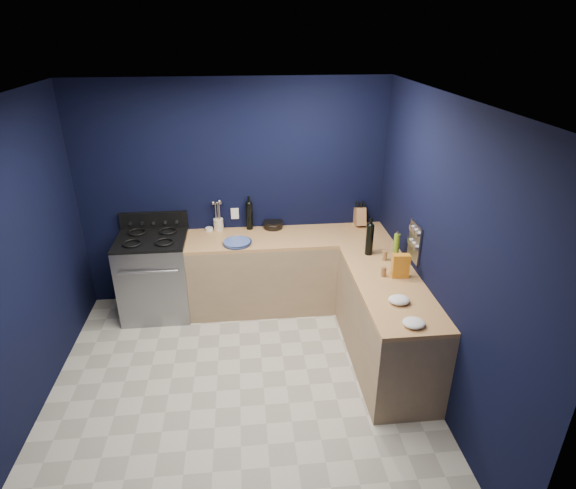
{
  "coord_description": "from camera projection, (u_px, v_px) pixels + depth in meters",
  "views": [
    {
      "loc": [
        0.1,
        -3.41,
        3.09
      ],
      "look_at": [
        0.55,
        1.0,
        1.0
      ],
      "focal_mm": 29.27,
      "sensor_mm": 36.0,
      "label": 1
    }
  ],
  "objects": [
    {
      "name": "ramekin",
      "position": [
        209.0,
        229.0,
        5.47
      ],
      "size": [
        0.1,
        0.1,
        0.03
      ],
      "primitive_type": "cylinder",
      "rotation": [
        0.0,
        0.0,
        -0.1
      ],
      "color": "white",
      "rests_on": "top_back"
    },
    {
      "name": "towel_end",
      "position": [
        414.0,
        323.0,
        3.74
      ],
      "size": [
        0.22,
        0.21,
        0.05
      ],
      "primitive_type": "ellipsoid",
      "rotation": [
        0.0,
        0.0,
        0.26
      ],
      "color": "white",
      "rests_on": "top_right"
    },
    {
      "name": "floor",
      "position": [
        240.0,
        390.0,
        4.38
      ],
      "size": [
        3.5,
        3.5,
        0.02
      ],
      "primitive_type": "cube",
      "color": "beige",
      "rests_on": "ground"
    },
    {
      "name": "cab_right",
      "position": [
        385.0,
        324.0,
        4.58
      ],
      "size": [
        0.63,
        1.67,
        0.86
      ],
      "primitive_type": "cube",
      "color": "#9F815E",
      "rests_on": "floor"
    },
    {
      "name": "wine_bottle_back",
      "position": [
        249.0,
        216.0,
        5.46
      ],
      "size": [
        0.1,
        0.1,
        0.32
      ],
      "primitive_type": "cylinder",
      "rotation": [
        0.0,
        0.0,
        0.25
      ],
      "color": "black",
      "rests_on": "top_back"
    },
    {
      "name": "oil_bottle",
      "position": [
        396.0,
        246.0,
        4.79
      ],
      "size": [
        0.07,
        0.07,
        0.26
      ],
      "primitive_type": "cylinder",
      "rotation": [
        0.0,
        0.0,
        -0.18
      ],
      "color": "olive",
      "rests_on": "top_right"
    },
    {
      "name": "oven_door",
      "position": [
        152.0,
        292.0,
        5.09
      ],
      "size": [
        0.59,
        0.02,
        0.42
      ],
      "primitive_type": "cube",
      "color": "black",
      "rests_on": "gas_range"
    },
    {
      "name": "wine_bottle_right",
      "position": [
        370.0,
        240.0,
        4.85
      ],
      "size": [
        0.08,
        0.08,
        0.32
      ],
      "primitive_type": "cylinder",
      "rotation": [
        0.0,
        0.0,
        -0.05
      ],
      "color": "black",
      "rests_on": "top_right"
    },
    {
      "name": "plate_stack",
      "position": [
        237.0,
        243.0,
        5.13
      ],
      "size": [
        0.31,
        0.31,
        0.04
      ],
      "primitive_type": "cylinder",
      "rotation": [
        0.0,
        0.0,
        0.04
      ],
      "color": "#41619E",
      "rests_on": "top_back"
    },
    {
      "name": "wall_right",
      "position": [
        442.0,
        256.0,
        3.98
      ],
      "size": [
        0.02,
        3.5,
        2.6
      ],
      "primitive_type": "cube",
      "color": "black",
      "rests_on": "ground"
    },
    {
      "name": "knife_block",
      "position": [
        360.0,
        216.0,
        5.59
      ],
      "size": [
        0.12,
        0.25,
        0.26
      ],
      "primitive_type": "cube",
      "rotation": [
        -0.31,
        0.0,
        0.0
      ],
      "color": "#97683E",
      "rests_on": "top_back"
    },
    {
      "name": "spice_panel",
      "position": [
        415.0,
        242.0,
        4.52
      ],
      "size": [
        0.02,
        0.28,
        0.38
      ],
      "primitive_type": "cube",
      "color": "gray",
      "rests_on": "wall_right"
    },
    {
      "name": "cooktop",
      "position": [
        151.0,
        239.0,
        5.17
      ],
      "size": [
        0.76,
        0.66,
        0.03
      ],
      "primitive_type": "cube",
      "color": "black",
      "rests_on": "gas_range"
    },
    {
      "name": "cab_back",
      "position": [
        288.0,
        272.0,
        5.54
      ],
      "size": [
        2.3,
        0.63,
        0.86
      ],
      "primitive_type": "cube",
      "color": "#9F815E",
      "rests_on": "floor"
    },
    {
      "name": "spice_jar_far",
      "position": [
        384.0,
        272.0,
        4.47
      ],
      "size": [
        0.05,
        0.05,
        0.1
      ],
      "primitive_type": "cylinder",
      "rotation": [
        0.0,
        0.0,
        0.1
      ],
      "color": "olive",
      "rests_on": "top_right"
    },
    {
      "name": "spice_jar_near",
      "position": [
        385.0,
        256.0,
        4.77
      ],
      "size": [
        0.05,
        0.05,
        0.1
      ],
      "primitive_type": "cylinder",
      "rotation": [
        0.0,
        0.0,
        -0.16
      ],
      "color": "olive",
      "rests_on": "top_right"
    },
    {
      "name": "top_right",
      "position": [
        390.0,
        284.0,
        4.39
      ],
      "size": [
        0.63,
        1.67,
        0.04
      ],
      "primitive_type": "cube",
      "color": "#976234",
      "rests_on": "cab_right"
    },
    {
      "name": "top_back",
      "position": [
        289.0,
        238.0,
        5.34
      ],
      "size": [
        2.3,
        0.63,
        0.04
      ],
      "primitive_type": "cube",
      "color": "#976234",
      "rests_on": "cab_back"
    },
    {
      "name": "wall_outlet",
      "position": [
        235.0,
        214.0,
        5.48
      ],
      "size": [
        0.09,
        0.02,
        0.13
      ],
      "primitive_type": "cube",
      "color": "white",
      "rests_on": "wall_back"
    },
    {
      "name": "lemon_basket",
      "position": [
        273.0,
        224.0,
        5.53
      ],
      "size": [
        0.23,
        0.23,
        0.09
      ],
      "primitive_type": "cylinder",
      "rotation": [
        0.0,
        0.0,
        -0.03
      ],
      "color": "black",
      "rests_on": "top_back"
    },
    {
      "name": "ceiling",
      "position": [
        224.0,
        100.0,
        3.26
      ],
      "size": [
        3.5,
        3.5,
        0.02
      ],
      "primitive_type": "cube",
      "color": "silver",
      "rests_on": "ground"
    },
    {
      "name": "utensil_crock",
      "position": [
        219.0,
        224.0,
        5.46
      ],
      "size": [
        0.11,
        0.11,
        0.14
      ],
      "primitive_type": "cylinder",
      "rotation": [
        0.0,
        0.0,
        -0.01
      ],
      "color": "#F9EDC9",
      "rests_on": "top_back"
    },
    {
      "name": "wall_front",
      "position": [
        232.0,
        438.0,
        2.24
      ],
      "size": [
        3.5,
        0.02,
        2.6
      ],
      "primitive_type": "cube",
      "color": "black",
      "rests_on": "ground"
    },
    {
      "name": "crouton_bag",
      "position": [
        401.0,
        266.0,
        4.43
      ],
      "size": [
        0.17,
        0.09,
        0.24
      ],
      "primitive_type": "cube",
      "rotation": [
        0.0,
        0.0,
        -0.09
      ],
      "color": "#AC2915",
      "rests_on": "top_right"
    },
    {
      "name": "towel_front",
      "position": [
        399.0,
        300.0,
        4.04
      ],
      "size": [
        0.23,
        0.22,
        0.06
      ],
      "primitive_type": "ellipsoid",
      "rotation": [
        0.0,
        0.0,
        0.43
      ],
      "color": "white",
      "rests_on": "top_right"
    },
    {
      "name": "wall_back",
      "position": [
        234.0,
        195.0,
        5.4
      ],
      "size": [
        3.5,
        0.02,
        2.6
      ],
      "primitive_type": "cube",
      "color": "black",
      "rests_on": "ground"
    },
    {
      "name": "wall_left",
      "position": [
        7.0,
        277.0,
        3.66
      ],
      "size": [
        0.02,
        3.5,
        2.6
      ],
      "primitive_type": "cube",
      "color": "black",
      "rests_on": "ground"
    },
    {
      "name": "backguard",
      "position": [
        154.0,
        220.0,
        5.39
      ],
      "size": [
        0.76,
        0.06,
        0.2
      ],
      "primitive_type": "cube",
      "color": "black",
      "rests_on": "gas_range"
    },
    {
      "name": "gas_range",
      "position": [
        156.0,
        277.0,
        5.37
      ],
      "size": [
        0.76,
        0.66,
        0.92
      ],
      "primitive_type": "cube",
      "color": "gray",
      "rests_on": "floor"
    }
  ]
}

